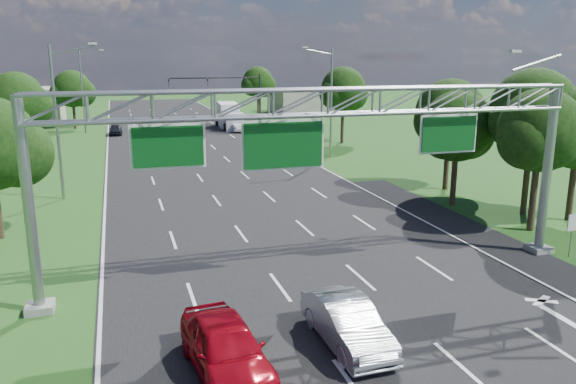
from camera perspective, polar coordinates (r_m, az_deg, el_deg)
name	(u,v)px	position (r m, az deg, el deg)	size (l,w,h in m)	color
ground	(233,187)	(41.04, -5.64, 0.46)	(220.00, 220.00, 0.00)	#255318
road	(233,187)	(41.04, -5.64, 0.46)	(18.00, 180.00, 0.02)	black
road_flare	(490,242)	(30.81, 19.82, -4.76)	(3.00, 30.00, 0.02)	black
sign_gantry	(327,117)	(22.85, 3.95, 7.58)	(23.50, 1.00, 9.56)	gray
regulatory_sign	(573,226)	(29.60, 26.95, -3.13)	(0.60, 0.08, 2.10)	gray
traffic_signal	(234,89)	(75.89, -5.50, 10.41)	(12.21, 0.24, 7.00)	black
streetlight_l_near	(59,115)	(39.54, -22.23, 7.23)	(2.97, 0.22, 10.16)	gray
streetlight_l_far	(84,88)	(74.39, -20.04, 9.93)	(2.97, 0.22, 10.16)	gray
streetlight_r_mid	(329,98)	(52.93, 4.21, 9.54)	(2.97, 0.22, 10.16)	gray
tree_cluster_right	(508,124)	(36.52, 21.47, 6.43)	(9.91, 14.60, 8.68)	#2D2116
tree_verge_lb	(18,102)	(54.99, -25.78, 8.23)	(5.76, 4.80, 8.06)	#2D2116
tree_verge_lc	(73,91)	(79.53, -21.02, 9.59)	(5.76, 4.80, 7.62)	#2D2116
tree_verge_rd	(344,91)	(62.14, 5.67, 10.15)	(5.76, 4.80, 8.28)	#2D2116
tree_verge_re	(258,83)	(90.05, -3.03, 10.96)	(5.76, 4.80, 7.84)	#2D2116
building_left	(9,106)	(88.62, -26.48, 7.79)	(14.00, 10.00, 5.00)	gray
building_right	(309,101)	(96.88, 2.19, 9.26)	(12.00, 9.00, 4.00)	gray
red_coupe	(226,348)	(17.37, -6.32, -15.46)	(2.02, 5.03, 1.71)	#A30714
silver_sedan	(347,323)	(19.01, 6.02, -13.07)	(1.61, 4.62, 1.52)	#B2B8BE
car_queue_a	(153,137)	(63.37, -13.51, 5.42)	(1.95, 4.80, 1.39)	white
car_queue_b	(193,129)	(70.03, -9.62, 6.34)	(2.26, 4.90, 1.36)	black
car_queue_c	(116,130)	(71.85, -17.11, 6.07)	(1.50, 3.72, 1.27)	black
car_queue_d	(237,125)	(72.57, -5.18, 6.79)	(1.64, 4.70, 1.55)	white
box_truck	(229,116)	(75.97, -5.99, 7.68)	(2.95, 8.75, 3.26)	white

